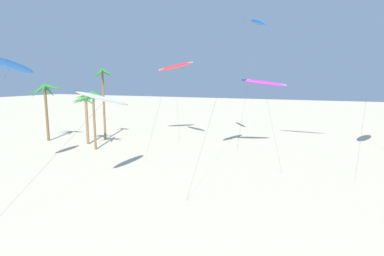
{
  "coord_description": "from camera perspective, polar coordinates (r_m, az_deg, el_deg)",
  "views": [
    {
      "loc": [
        7.25,
        4.06,
        9.15
      ],
      "look_at": [
        0.17,
        20.54,
        6.27
      ],
      "focal_mm": 28.17,
      "sensor_mm": 36.0,
      "label": 1
    }
  ],
  "objects": [
    {
      "name": "palm_tree_0",
      "position": [
        49.86,
        -25.99,
        5.91
      ],
      "size": [
        5.45,
        4.76,
        8.59
      ],
      "color": "brown",
      "rests_on": "ground"
    },
    {
      "name": "palm_tree_1",
      "position": [
        47.49,
        -16.51,
        8.5
      ],
      "size": [
        3.63,
        3.52,
        10.88
      ],
      "color": "brown",
      "rests_on": "ground"
    },
    {
      "name": "palm_tree_2",
      "position": [
        41.2,
        -18.11,
        5.12
      ],
      "size": [
        4.27,
        4.23,
        7.75
      ],
      "color": "brown",
      "rests_on": "ground"
    },
    {
      "name": "palm_tree_3",
      "position": [
        45.12,
        -19.47,
        4.41
      ],
      "size": [
        3.99,
        4.16,
        7.0
      ],
      "color": "olive",
      "rests_on": "ground"
    },
    {
      "name": "flying_kite_0",
      "position": [
        26.87,
        -16.11,
        5.25
      ],
      "size": [
        3.02,
        12.72,
        8.61
      ],
      "color": "white",
      "rests_on": "ground"
    },
    {
      "name": "flying_kite_1",
      "position": [
        45.96,
        12.39,
        18.96
      ],
      "size": [
        3.77,
        9.12,
        18.35
      ],
      "color": "blue",
      "rests_on": "ground"
    },
    {
      "name": "flying_kite_2",
      "position": [
        49.35,
        -3.1,
        11.58
      ],
      "size": [
        5.9,
        7.39,
        12.33
      ],
      "color": "red",
      "rests_on": "ground"
    },
    {
      "name": "flying_kite_6",
      "position": [
        33.51,
        -31.1,
        10.18
      ],
      "size": [
        2.56,
        10.89,
        11.62
      ],
      "color": "blue",
      "rests_on": "ground"
    },
    {
      "name": "flying_kite_9",
      "position": [
        39.7,
        13.43,
        8.35
      ],
      "size": [
        6.73,
        11.38,
        9.52
      ],
      "color": "purple",
      "rests_on": "ground"
    }
  ]
}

